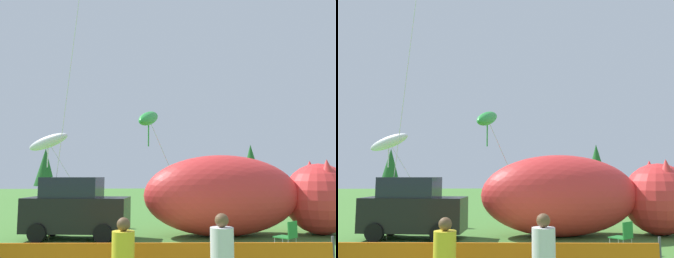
{
  "view_description": "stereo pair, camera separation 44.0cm",
  "coord_description": "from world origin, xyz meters",
  "views": [
    {
      "loc": [
        -0.32,
        -10.76,
        2.37
      ],
      "look_at": [
        1.24,
        5.15,
        4.37
      ],
      "focal_mm": 40.0,
      "sensor_mm": 36.0,
      "label": 1
    },
    {
      "loc": [
        0.12,
        -10.8,
        2.37
      ],
      "look_at": [
        1.24,
        5.15,
        4.37
      ],
      "focal_mm": 40.0,
      "sensor_mm": 36.0,
      "label": 2
    }
  ],
  "objects": [
    {
      "name": "kite_white_ghost",
      "position": [
        -4.58,
        8.86,
        4.08
      ],
      "size": [
        3.9,
        1.57,
        4.79
      ],
      "color": "silver",
      "rests_on": "ground"
    },
    {
      "name": "inflatable_cat",
      "position": [
        4.29,
        4.09,
        1.47
      ],
      "size": [
        8.66,
        3.24,
        3.19
      ],
      "rotation": [
        0.0,
        0.0,
        0.01
      ],
      "color": "red",
      "rests_on": "ground"
    },
    {
      "name": "kite_green_fish",
      "position": [
        0.45,
        6.28,
        4.99
      ],
      "size": [
        3.04,
        2.66,
        5.68
      ],
      "color": "silver",
      "rests_on": "ground"
    },
    {
      "name": "parked_car",
      "position": [
        -2.39,
        3.91,
        1.12
      ],
      "size": [
        4.04,
        2.24,
        2.31
      ],
      "rotation": [
        0.0,
        0.0,
        -0.15
      ],
      "color": "black",
      "rests_on": "ground"
    },
    {
      "name": "horizon_tree_east",
      "position": [
        -9.63,
        31.04,
        3.27
      ],
      "size": [
        2.23,
        2.23,
        5.33
      ],
      "color": "brown",
      "rests_on": "ground"
    },
    {
      "name": "horizon_tree_west",
      "position": [
        16.07,
        39.53,
        4.08
      ],
      "size": [
        2.79,
        2.79,
        6.65
      ],
      "color": "brown",
      "rests_on": "ground"
    },
    {
      "name": "folding_chair",
      "position": [
        4.55,
        0.69,
        0.57
      ],
      "size": [
        0.77,
        0.77,
        0.97
      ],
      "rotation": [
        0.0,
        0.0,
        2.21
      ],
      "color": "#267F33",
      "rests_on": "ground"
    }
  ]
}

